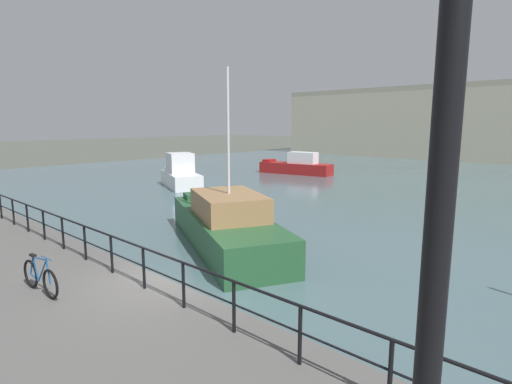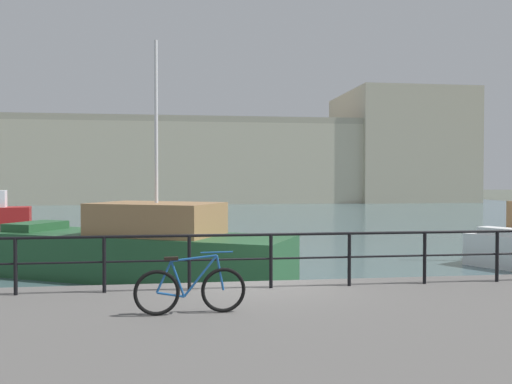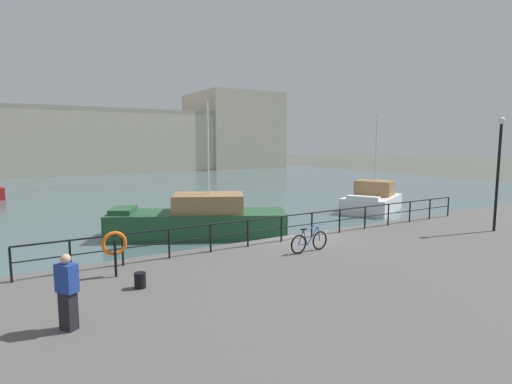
% 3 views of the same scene
% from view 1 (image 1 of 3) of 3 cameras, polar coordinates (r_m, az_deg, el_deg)
% --- Properties ---
extents(ground_plane, '(240.00, 240.00, 0.00)m').
position_cam_1_polar(ground_plane, '(11.57, -12.54, -15.16)').
color(ground_plane, '#4C5147').
extents(water_basin, '(80.00, 60.00, 0.01)m').
position_cam_1_polar(water_basin, '(37.46, 28.68, 1.04)').
color(water_basin, '#476066').
rests_on(water_basin, ground_plane).
extents(moored_green_narrowboat, '(5.56, 3.96, 2.59)m').
position_cam_1_polar(moored_green_narrowboat, '(31.64, -10.54, 2.45)').
color(moored_green_narrowboat, white).
rests_on(moored_green_narrowboat, water_basin).
extents(moored_cabin_cruiser, '(7.33, 3.10, 2.12)m').
position_cam_1_polar(moored_cabin_cruiser, '(39.45, 5.73, 3.65)').
color(moored_cabin_cruiser, maroon).
rests_on(moored_cabin_cruiser, water_basin).
extents(moored_small_launch, '(9.04, 6.37, 6.80)m').
position_cam_1_polar(moored_small_launch, '(16.05, -4.28, -4.58)').
color(moored_small_launch, '#23512D').
rests_on(moored_small_launch, water_basin).
extents(quay_railing, '(20.70, 0.07, 1.08)m').
position_cam_1_polar(quay_railing, '(11.12, -17.74, -8.18)').
color(quay_railing, black).
rests_on(quay_railing, quay_promenade).
extents(parked_bicycle, '(1.77, 0.17, 0.98)m').
position_cam_1_polar(parked_bicycle, '(11.23, -28.06, -10.57)').
color(parked_bicycle, black).
rests_on(parked_bicycle, quay_promenade).
extents(quay_lamp_post, '(0.32, 0.32, 5.16)m').
position_cam_1_polar(quay_lamp_post, '(2.02, 23.55, -14.21)').
color(quay_lamp_post, black).
rests_on(quay_lamp_post, quay_promenade).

